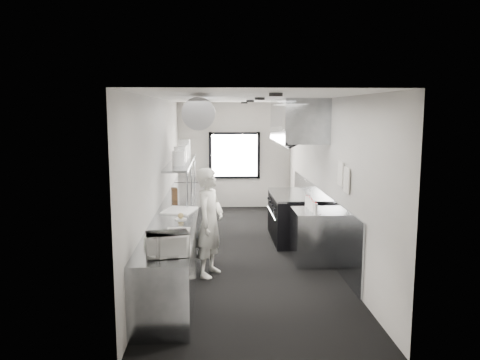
{
  "coord_description": "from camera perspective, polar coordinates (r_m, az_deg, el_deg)",
  "views": [
    {
      "loc": [
        -0.5,
        -8.45,
        2.59
      ],
      "look_at": [
        -0.07,
        -0.2,
        1.36
      ],
      "focal_mm": 35.15,
      "sensor_mm": 36.0,
      "label": 1
    }
  ],
  "objects": [
    {
      "name": "squeeze_bottle_c",
      "position": [
        8.04,
        8.67,
        -3.05
      ],
      "size": [
        0.07,
        0.07,
        0.2
      ],
      "primitive_type": "cylinder",
      "rotation": [
        0.0,
        0.0,
        0.04
      ],
      "color": "white",
      "rests_on": "bottle_station"
    },
    {
      "name": "wall_back",
      "position": [
        12.51,
        -0.68,
        3.01
      ],
      "size": [
        3.0,
        0.02,
        2.8
      ],
      "primitive_type": "cube",
      "color": "#B0ADA7",
      "rests_on": "floor"
    },
    {
      "name": "squeeze_bottle_b",
      "position": [
        7.96,
        8.86,
        -3.27
      ],
      "size": [
        0.06,
        0.06,
        0.17
      ],
      "primitive_type": "cylinder",
      "rotation": [
        0.0,
        0.0,
        0.04
      ],
      "color": "white",
      "rests_on": "bottle_station"
    },
    {
      "name": "range",
      "position": [
        9.52,
        6.41,
        -4.47
      ],
      "size": [
        0.88,
        1.6,
        0.94
      ],
      "color": "black",
      "rests_on": "floor"
    },
    {
      "name": "wall_front",
      "position": [
        4.63,
        3.3,
        -6.45
      ],
      "size": [
        3.0,
        0.02,
        2.8
      ],
      "primitive_type": "cube",
      "color": "#B0ADA7",
      "rests_on": "floor"
    },
    {
      "name": "notice_sheet_a",
      "position": [
        7.57,
        12.11,
        0.76
      ],
      "size": [
        0.02,
        0.28,
        0.38
      ],
      "primitive_type": "cube",
      "color": "silver",
      "rests_on": "wall_right"
    },
    {
      "name": "pass_shelf",
      "position": [
        9.53,
        -7.13,
        2.04
      ],
      "size": [
        0.45,
        3.0,
        0.68
      ],
      "color": "gray",
      "rests_on": "prep_counter"
    },
    {
      "name": "small_plate",
      "position": [
        7.41,
        -7.21,
        -4.72
      ],
      "size": [
        0.2,
        0.2,
        0.02
      ],
      "primitive_type": "cylinder",
      "rotation": [
        0.0,
        0.0,
        0.08
      ],
      "color": "white",
      "rests_on": "prep_counter"
    },
    {
      "name": "plate_stack_c",
      "position": [
        9.76,
        -6.96,
        3.34
      ],
      "size": [
        0.28,
        0.28,
        0.32
      ],
      "primitive_type": "cylinder",
      "rotation": [
        0.0,
        0.0,
        0.3
      ],
      "color": "white",
      "rests_on": "pass_shelf"
    },
    {
      "name": "pastry",
      "position": [
        7.4,
        -7.21,
        -4.32
      ],
      "size": [
        0.09,
        0.09,
        0.09
      ],
      "primitive_type": "sphere",
      "color": "tan",
      "rests_on": "small_plate"
    },
    {
      "name": "squeeze_bottle_a",
      "position": [
        7.76,
        9.17,
        -3.52
      ],
      "size": [
        0.07,
        0.07,
        0.19
      ],
      "primitive_type": "cylinder",
      "rotation": [
        0.0,
        0.0,
        0.17
      ],
      "color": "white",
      "rests_on": "bottle_station"
    },
    {
      "name": "wall_left",
      "position": [
        8.59,
        -9.65,
        0.38
      ],
      "size": [
        0.02,
        8.0,
        2.8
      ],
      "primitive_type": "cube",
      "color": "#B0ADA7",
      "rests_on": "floor"
    },
    {
      "name": "exhaust_hood",
      "position": [
        9.29,
        6.97,
        7.17
      ],
      "size": [
        0.81,
        2.2,
        0.88
      ],
      "color": "gray",
      "rests_on": "ceiling"
    },
    {
      "name": "squeeze_bottle_e",
      "position": [
        8.39,
        8.11,
        -2.59
      ],
      "size": [
        0.07,
        0.07,
        0.19
      ],
      "primitive_type": "cylinder",
      "rotation": [
        0.0,
        0.0,
        -0.05
      ],
      "color": "white",
      "rests_on": "bottle_station"
    },
    {
      "name": "notice_sheet_b",
      "position": [
        7.25,
        12.81,
        -0.0
      ],
      "size": [
        0.02,
        0.28,
        0.38
      ],
      "primitive_type": "cube",
      "color": "silver",
      "rests_on": "wall_right"
    },
    {
      "name": "line_cook",
      "position": [
        7.39,
        -3.7,
        -5.14
      ],
      "size": [
        0.62,
        0.73,
        1.71
      ],
      "primitive_type": "imported",
      "rotation": [
        0.0,
        0.0,
        1.17
      ],
      "color": "silver",
      "rests_on": "floor"
    },
    {
      "name": "deli_tub_b",
      "position": [
        6.09,
        -10.88,
        -7.28
      ],
      "size": [
        0.16,
        0.16,
        0.11
      ],
      "primitive_type": "cylinder",
      "rotation": [
        0.0,
        0.0,
        -0.08
      ],
      "color": "beige",
      "rests_on": "prep_counter"
    },
    {
      "name": "deli_tub_a",
      "position": [
        6.0,
        -10.75,
        -7.58
      ],
      "size": [
        0.15,
        0.15,
        0.09
      ],
      "primitive_type": "cylinder",
      "rotation": [
        0.0,
        0.0,
        0.18
      ],
      "color": "beige",
      "rests_on": "prep_counter"
    },
    {
      "name": "floor",
      "position": [
        8.85,
        0.38,
        -8.55
      ],
      "size": [
        3.0,
        8.0,
        0.01
      ],
      "primitive_type": "cube",
      "color": "black",
      "rests_on": "ground"
    },
    {
      "name": "plate_stack_d",
      "position": [
        10.13,
        -6.81,
        3.76
      ],
      "size": [
        0.31,
        0.31,
        0.4
      ],
      "primitive_type": "cylinder",
      "rotation": [
        0.0,
        0.0,
        -0.22
      ],
      "color": "white",
      "rests_on": "pass_shelf"
    },
    {
      "name": "cutting_board",
      "position": [
        8.04,
        -7.38,
        -3.67
      ],
      "size": [
        0.62,
        0.74,
        0.02
      ],
      "primitive_type": "cube",
      "rotation": [
        0.0,
        0.0,
        -0.26
      ],
      "color": "white",
      "rests_on": "prep_counter"
    },
    {
      "name": "wall_cladding",
      "position": [
        9.2,
        9.55,
        -4.47
      ],
      "size": [
        0.03,
        5.5,
        1.1
      ],
      "primitive_type": "cube",
      "color": "gray",
      "rests_on": "wall_right"
    },
    {
      "name": "plate_stack_b",
      "position": [
        9.23,
        -7.28,
        3.05
      ],
      "size": [
        0.3,
        0.3,
        0.32
      ],
      "primitive_type": "cylinder",
      "rotation": [
        0.0,
        0.0,
        0.27
      ],
      "color": "white",
      "rests_on": "pass_shelf"
    },
    {
      "name": "newspaper",
      "position": [
        6.71,
        -7.56,
        -6.16
      ],
      "size": [
        0.34,
        0.42,
        0.01
      ],
      "primitive_type": "cube",
      "rotation": [
        0.0,
        0.0,
        -0.02
      ],
      "color": "white",
      "rests_on": "prep_counter"
    },
    {
      "name": "far_work_table",
      "position": [
        11.86,
        -6.08,
        -1.98
      ],
      "size": [
        0.7,
        1.2,
        0.9
      ],
      "primitive_type": "cube",
      "color": "gray",
      "rests_on": "floor"
    },
    {
      "name": "microwave",
      "position": [
        5.62,
        -8.8,
        -7.7
      ],
      "size": [
        0.52,
        0.44,
        0.27
      ],
      "primitive_type": "imported",
      "rotation": [
        0.0,
        0.0,
        0.22
      ],
      "color": "white",
      "rests_on": "prep_counter"
    },
    {
      "name": "squeeze_bottle_d",
      "position": [
        8.23,
        8.42,
        -2.78
      ],
      "size": [
        0.09,
        0.09,
        0.2
      ],
      "primitive_type": "cylinder",
      "rotation": [
        0.0,
        0.0,
        0.41
      ],
      "color": "white",
      "rests_on": "bottle_station"
    },
    {
      "name": "service_window",
      "position": [
        12.48,
        -0.67,
        2.99
      ],
      "size": [
        1.36,
        0.05,
        1.25
      ],
      "color": "white",
      "rests_on": "wall_back"
    },
    {
      "name": "knife_block",
      "position": [
        9.05,
        -7.97,
        -1.67
      ],
      "size": [
        0.14,
        0.22,
        0.22
      ],
      "primitive_type": "cube",
      "rotation": [
        0.0,
        0.0,
        0.24
      ],
      "color": "brown",
      "rests_on": "prep_counter"
    },
    {
      "name": "bottle_station",
      "position": [
        8.21,
        8.78,
        -6.76
      ],
      "size": [
        0.65,
        0.8,
        0.9
      ],
      "primitive_type": "cube",
      "color": "gray",
      "rests_on": "floor"
    },
    {
      "name": "plate_stack_a",
      "position": [
        8.78,
        -7.48,
        2.63
      ],
      "size": [
        0.26,
        0.26,
        0.28
      ],
      "primitive_type": "cylinder",
      "rotation": [
        0.0,
        0.0,
        0.1
      ],
      "color": "white",
      "rests_on": "pass_shelf"
    },
    {
      "name": "wall_right",
      "position": [
        8.76,
        10.23,
        0.52
      ],
      "size": [
        0.02,
        8.0,
        2.8
      ],
      "primitive_type": "cube",
      "color": "#B0ADA7",
      "rests_on": "floor"
    },
    {
      "name": "ceiling",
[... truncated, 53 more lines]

